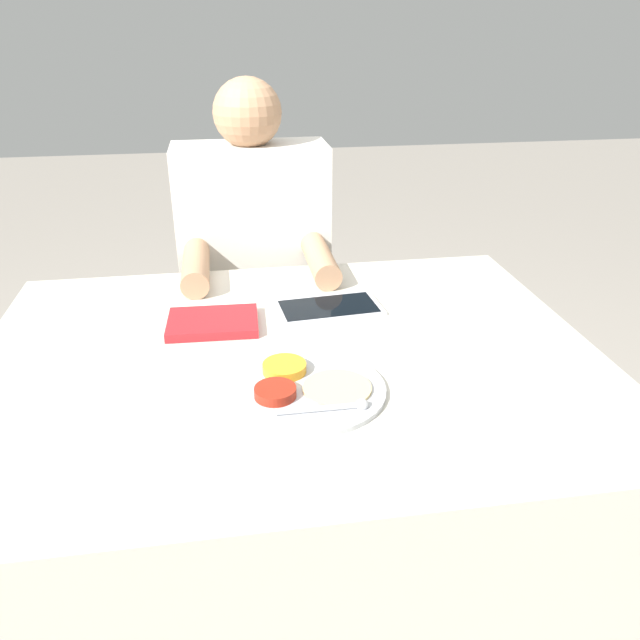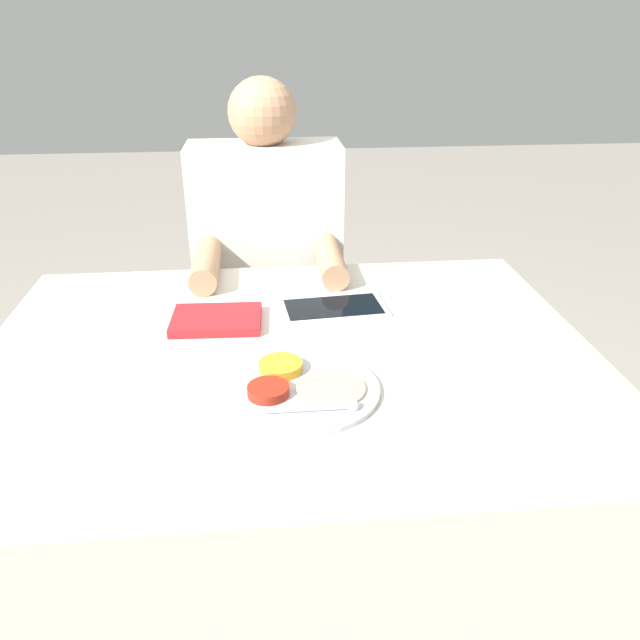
# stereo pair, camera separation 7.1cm
# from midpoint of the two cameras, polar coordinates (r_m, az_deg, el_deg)

# --- Properties ---
(ground_plane) EXTENTS (12.00, 12.00, 0.00)m
(ground_plane) POSITION_cam_midpoint_polar(r_m,az_deg,el_deg) (1.74, -3.51, -24.08)
(ground_plane) COLOR gray
(dining_table) EXTENTS (1.27, 0.98, 0.72)m
(dining_table) POSITION_cam_midpoint_polar(r_m,az_deg,el_deg) (1.49, -3.89, -15.18)
(dining_table) COLOR beige
(dining_table) RESTS_ON ground_plane
(thali_tray) EXTENTS (0.28, 0.28, 0.03)m
(thali_tray) POSITION_cam_midpoint_polar(r_m,az_deg,el_deg) (1.15, -3.06, -6.24)
(thali_tray) COLOR #B7BABF
(thali_tray) RESTS_ON dining_table
(red_notebook) EXTENTS (0.20, 0.15, 0.02)m
(red_notebook) POSITION_cam_midpoint_polar(r_m,az_deg,el_deg) (1.41, -11.19, -0.31)
(red_notebook) COLOR silver
(red_notebook) RESTS_ON dining_table
(tablet_device) EXTENTS (0.26, 0.15, 0.01)m
(tablet_device) POSITION_cam_midpoint_polar(r_m,az_deg,el_deg) (1.46, -0.61, 1.11)
(tablet_device) COLOR #B7B7BC
(tablet_device) RESTS_ON dining_table
(person_diner) EXTENTS (0.44, 0.48, 1.20)m
(person_diner) POSITION_cam_midpoint_polar(r_m,az_deg,el_deg) (1.94, -6.88, 2.14)
(person_diner) COLOR black
(person_diner) RESTS_ON ground_plane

